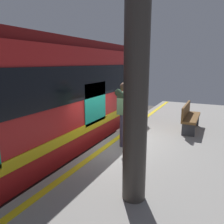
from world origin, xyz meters
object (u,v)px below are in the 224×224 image
Objects in this scene: handbag at (129,134)px; train_carriage at (3,101)px; passenger at (124,109)px; station_column at (136,78)px; bench at (189,116)px.

train_carriage is at bearing -46.91° from handbag.
passenger is 2.68m from station_column.
handbag is (-0.55, -0.04, -0.87)m from passenger.
passenger is at bearing 3.75° from handbag.
passenger reaches higher than bench.
station_column is at bearing -4.35° from bench.
passenger is 4.46× the size of handbag.
bench reaches higher than handbag.
train_carriage is 3.55m from handbag.
station_column reaches higher than passenger.
passenger is at bearing -32.45° from bench.
train_carriage is 28.42× the size of handbag.
train_carriage is 6.37× the size of passenger.
passenger is at bearing 125.05° from train_carriage.
train_carriage is 6.61× the size of bench.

